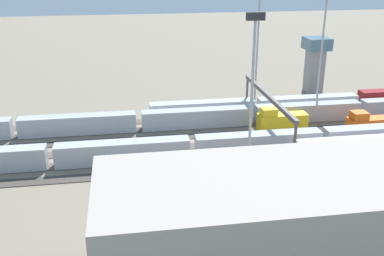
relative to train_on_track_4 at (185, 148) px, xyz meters
The scene contains 18 objects.
ground_plane 8.72m from the train_on_track_4, 117.76° to the right, with size 400.00×400.00×0.00m, color #756B5B.
track_bed_0 20.48m from the train_on_track_4, 101.17° to the right, with size 140.00×2.80×0.12m, color #4C443D.
track_bed_1 15.64m from the train_on_track_4, 104.74° to the right, with size 140.00×2.80×0.12m, color #3D3833.
track_bed_2 10.94m from the train_on_track_4, 111.54° to the right, with size 140.00×2.80×0.12m, color #3D3833.
track_bed_3 6.68m from the train_on_track_4, 128.29° to the right, with size 140.00×2.80×0.12m, color #4C443D.
track_bed_4 4.43m from the train_on_track_4, behind, with size 140.00×2.80×0.12m, color #4C443D.
track_bed_5 6.68m from the train_on_track_4, 128.29° to the left, with size 140.00×2.80×0.12m, color #3D3833.
train_on_track_4 is the anchor object (origin of this frame).
train_on_track_0 35.05m from the train_on_track_4, 145.20° to the right, with size 66.40×3.06×4.40m.
train_on_track_3 38.29m from the train_on_track_4, behind, with size 10.00×3.00×5.00m.
train_on_track_2 23.42m from the train_on_track_4, 154.72° to the right, with size 10.00×3.00×5.00m.
train_on_track_1 15.75m from the train_on_track_4, 107.72° to the right, with size 119.80×3.00×3.80m.
light_mast_0 44.49m from the train_on_track_4, 145.91° to the right, with size 2.80×0.70×26.70m.
light_mast_1 18.89m from the train_on_track_4, 143.07° to the left, with size 2.80×0.70×26.02m.
light_mast_2 33.86m from the train_on_track_4, 130.45° to the right, with size 2.80×0.70×28.65m.
signal_gantry 19.66m from the train_on_track_4, 156.59° to the right, with size 0.70×30.00×8.80m.
maintenance_shed 37.09m from the train_on_track_4, 115.38° to the left, with size 59.24×15.69×12.96m, color #9E9389.
control_tower 53.57m from the train_on_track_4, 137.34° to the right, with size 6.00×6.00×14.16m.
Camera 1 is at (14.20, 79.96, 33.95)m, focal length 42.47 mm.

